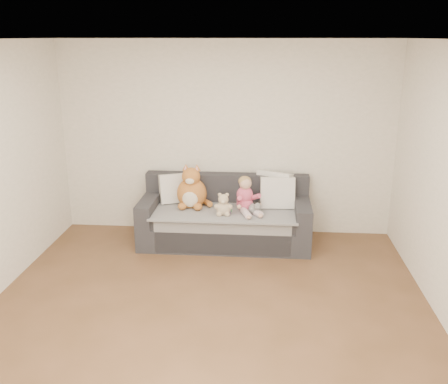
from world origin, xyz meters
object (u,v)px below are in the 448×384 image
object	(u,v)px
plush_cat	(192,191)
toddler	(246,197)
teddy_bear	(223,206)
sofa	(225,219)
sippy_cup	(228,209)

from	to	relation	value
plush_cat	toddler	bearing A→B (deg)	-9.11
plush_cat	teddy_bear	xyz separation A→B (m)	(0.44, -0.29, -0.10)
toddler	teddy_bear	world-z (taller)	toddler
sofa	teddy_bear	distance (m)	0.39
toddler	sippy_cup	bearing A→B (deg)	179.78
teddy_bear	sofa	bearing A→B (deg)	86.49
toddler	teddy_bear	xyz separation A→B (m)	(-0.28, -0.16, -0.08)
sofa	toddler	bearing A→B (deg)	-22.47
toddler	sippy_cup	xyz separation A→B (m)	(-0.23, -0.10, -0.13)
sofa	toddler	distance (m)	0.46
plush_cat	sofa	bearing A→B (deg)	-0.84
sofa	plush_cat	distance (m)	0.58
plush_cat	sippy_cup	size ratio (longest dim) A/B	4.89
plush_cat	sippy_cup	bearing A→B (deg)	-24.05
sofa	plush_cat	size ratio (longest dim) A/B	3.67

